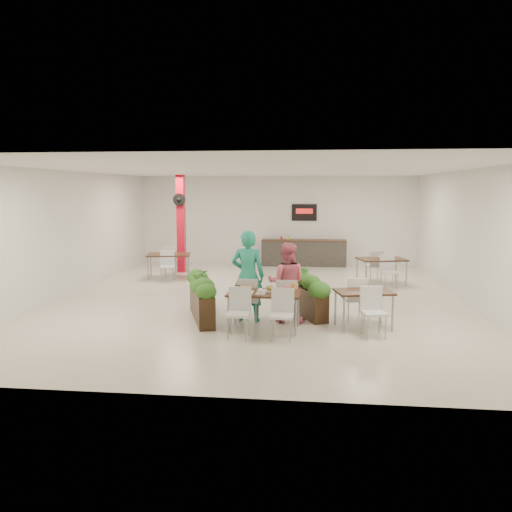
# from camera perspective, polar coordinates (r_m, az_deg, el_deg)

# --- Properties ---
(ground) EXTENTS (12.00, 12.00, 0.00)m
(ground) POSITION_cam_1_polar(r_m,az_deg,el_deg) (12.55, 0.50, -4.93)
(ground) COLOR beige
(ground) RESTS_ON ground
(room_shell) EXTENTS (10.10, 12.10, 3.22)m
(room_shell) POSITION_cam_1_polar(r_m,az_deg,el_deg) (12.27, 0.51, 4.26)
(room_shell) COLOR white
(room_shell) RESTS_ON ground
(red_column) EXTENTS (0.40, 0.41, 3.20)m
(red_column) POSITION_cam_1_polar(r_m,az_deg,el_deg) (16.56, -8.57, 3.78)
(red_column) COLOR red
(red_column) RESTS_ON ground
(service_counter) EXTENTS (3.00, 0.64, 2.20)m
(service_counter) POSITION_cam_1_polar(r_m,az_deg,el_deg) (17.99, 5.47, 0.45)
(service_counter) COLOR #2B2926
(service_counter) RESTS_ON ground
(main_table) EXTENTS (1.43, 1.67, 0.92)m
(main_table) POSITION_cam_1_polar(r_m,az_deg,el_deg) (9.71, 0.88, -4.82)
(main_table) COLOR black
(main_table) RESTS_ON ground
(diner_man) EXTENTS (0.71, 0.48, 1.90)m
(diner_man) POSITION_cam_1_polar(r_m,az_deg,el_deg) (10.33, -0.93, -2.28)
(diner_man) COLOR teal
(diner_man) RESTS_ON ground
(diner_woman) EXTENTS (0.83, 0.66, 1.66)m
(diner_woman) POSITION_cam_1_polar(r_m,az_deg,el_deg) (10.28, 3.50, -3.04)
(diner_woman) COLOR #E86780
(diner_woman) RESTS_ON ground
(planter_left) EXTENTS (0.93, 1.94, 1.06)m
(planter_left) POSITION_cam_1_polar(r_m,az_deg,el_deg) (10.61, -6.24, -4.43)
(planter_left) COLOR black
(planter_left) RESTS_ON ground
(planter_right) EXTENTS (1.08, 1.84, 1.04)m
(planter_right) POSITION_cam_1_polar(r_m,az_deg,el_deg) (11.03, 5.44, -4.05)
(planter_right) COLOR black
(planter_right) RESTS_ON ground
(side_table_a) EXTENTS (1.45, 1.67, 0.92)m
(side_table_a) POSITION_cam_1_polar(r_m,az_deg,el_deg) (15.63, -9.95, -0.17)
(side_table_a) COLOR black
(side_table_a) RESTS_ON ground
(side_table_b) EXTENTS (1.47, 1.67, 0.92)m
(side_table_b) POSITION_cam_1_polar(r_m,az_deg,el_deg) (14.84, 14.16, -0.70)
(side_table_b) COLOR black
(side_table_b) RESTS_ON ground
(side_table_c) EXTENTS (1.21, 1.67, 0.92)m
(side_table_c) POSITION_cam_1_polar(r_m,az_deg,el_deg) (10.07, 12.20, -4.66)
(side_table_c) COLOR black
(side_table_c) RESTS_ON ground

